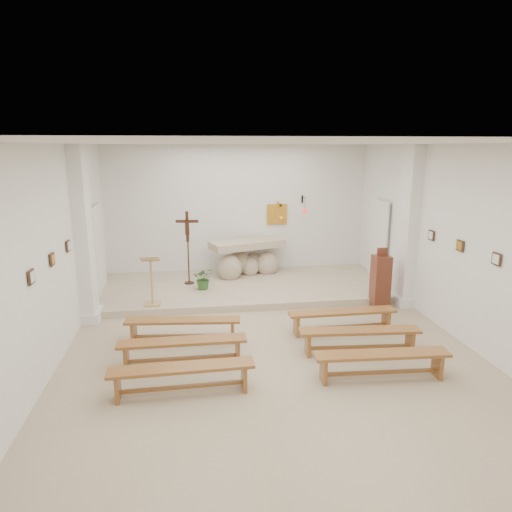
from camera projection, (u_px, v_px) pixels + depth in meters
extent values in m
cube|color=#C8B090|center=(270.00, 352.00, 7.87)|extent=(7.00, 10.00, 0.00)
cube|color=white|center=(47.00, 261.00, 6.97)|extent=(0.02, 10.00, 3.50)
cube|color=white|center=(468.00, 246.00, 7.95)|extent=(0.02, 10.00, 3.50)
cube|color=white|center=(238.00, 211.00, 12.26)|extent=(7.00, 0.02, 3.50)
cube|color=silver|center=(272.00, 144.00, 7.05)|extent=(7.00, 10.00, 0.02)
cube|color=#C4B497|center=(246.00, 287.00, 11.22)|extent=(6.98, 3.00, 0.15)
cube|color=white|center=(84.00, 236.00, 8.91)|extent=(0.26, 0.55, 3.50)
cube|color=white|center=(408.00, 227.00, 9.86)|extent=(0.26, 0.55, 3.50)
cube|color=gold|center=(277.00, 214.00, 12.40)|extent=(0.55, 0.04, 0.55)
cube|color=black|center=(302.00, 199.00, 12.42)|extent=(0.04, 0.02, 0.20)
cylinder|color=black|center=(304.00, 197.00, 12.26)|extent=(0.02, 0.30, 0.02)
cylinder|color=black|center=(305.00, 204.00, 12.15)|extent=(0.01, 0.01, 0.34)
sphere|color=red|center=(305.00, 211.00, 12.20)|extent=(0.11, 0.11, 0.11)
cube|color=#3B261A|center=(31.00, 277.00, 6.21)|extent=(0.03, 0.20, 0.20)
cube|color=#3B261A|center=(52.00, 259.00, 7.17)|extent=(0.03, 0.20, 0.20)
cube|color=#3B261A|center=(68.00, 246.00, 8.13)|extent=(0.03, 0.20, 0.20)
cube|color=#3B261A|center=(497.00, 259.00, 7.19)|extent=(0.03, 0.20, 0.20)
cube|color=#3B261A|center=(460.00, 246.00, 8.15)|extent=(0.03, 0.20, 0.20)
cube|color=#3B261A|center=(431.00, 235.00, 9.11)|extent=(0.03, 0.20, 0.20)
cube|color=silver|center=(94.00, 296.00, 9.92)|extent=(0.10, 0.85, 0.52)
cube|color=silver|center=(392.00, 283.00, 10.89)|extent=(0.10, 0.85, 0.52)
ellipsoid|color=beige|center=(230.00, 268.00, 11.65)|extent=(0.63, 0.53, 0.71)
ellipsoid|color=beige|center=(267.00, 264.00, 12.15)|extent=(0.58, 0.50, 0.67)
ellipsoid|color=beige|center=(239.00, 263.00, 12.12)|extent=(0.67, 0.57, 0.63)
ellipsoid|color=beige|center=(254.00, 263.00, 12.29)|extent=(0.54, 0.46, 0.58)
ellipsoid|color=beige|center=(250.00, 267.00, 12.02)|extent=(0.46, 0.39, 0.54)
cube|color=beige|center=(247.00, 244.00, 11.90)|extent=(2.06, 1.30, 0.19)
cube|color=tan|center=(153.00, 304.00, 9.76)|extent=(0.34, 0.34, 0.04)
cylinder|color=tan|center=(152.00, 283.00, 9.65)|extent=(0.05, 0.05, 0.95)
cube|color=tan|center=(150.00, 260.00, 9.51)|extent=(0.41, 0.30, 0.15)
cube|color=silver|center=(150.00, 258.00, 9.47)|extent=(0.35, 0.24, 0.12)
cylinder|color=#3A1D12|center=(189.00, 283.00, 11.27)|extent=(0.24, 0.24, 0.03)
cylinder|color=#3A1D12|center=(189.00, 262.00, 11.14)|extent=(0.04, 0.04, 1.08)
cube|color=#3A1D12|center=(187.00, 227.00, 10.94)|extent=(0.07, 0.06, 0.74)
cube|color=#3A1D12|center=(187.00, 221.00, 10.91)|extent=(0.54, 0.12, 0.07)
cube|color=#3A1D12|center=(187.00, 228.00, 10.91)|extent=(0.10, 0.05, 0.31)
imported|color=#2F5F26|center=(204.00, 278.00, 10.77)|extent=(0.49, 0.42, 0.53)
cube|color=#5F2A1B|center=(380.00, 281.00, 9.96)|extent=(0.36, 0.36, 1.15)
cube|color=#5F2A1B|center=(382.00, 252.00, 9.80)|extent=(0.23, 0.05, 0.19)
cube|color=brown|center=(183.00, 320.00, 8.18)|extent=(2.08, 0.54, 0.05)
cube|color=brown|center=(134.00, 332.00, 8.20)|extent=(0.09, 0.30, 0.39)
cube|color=brown|center=(232.00, 331.00, 8.26)|extent=(0.09, 0.30, 0.39)
cube|color=brown|center=(184.00, 336.00, 8.25)|extent=(1.72, 0.24, 0.05)
cube|color=brown|center=(342.00, 312.00, 8.60)|extent=(2.06, 0.34, 0.05)
cube|color=brown|center=(296.00, 325.00, 8.52)|extent=(0.06, 0.30, 0.39)
cube|color=brown|center=(386.00, 320.00, 8.78)|extent=(0.06, 0.30, 0.39)
cube|color=brown|center=(342.00, 327.00, 8.67)|extent=(1.73, 0.07, 0.05)
cube|color=brown|center=(182.00, 341.00, 7.30)|extent=(2.05, 0.33, 0.05)
cube|color=brown|center=(126.00, 357.00, 7.23)|extent=(0.06, 0.30, 0.39)
cube|color=brown|center=(237.00, 350.00, 7.48)|extent=(0.06, 0.30, 0.39)
cube|color=brown|center=(183.00, 358.00, 7.37)|extent=(1.73, 0.06, 0.05)
cube|color=brown|center=(360.00, 331.00, 7.72)|extent=(2.07, 0.49, 0.05)
cube|color=brown|center=(308.00, 344.00, 7.72)|extent=(0.08, 0.30, 0.39)
cube|color=brown|center=(410.00, 341.00, 7.83)|extent=(0.08, 0.30, 0.39)
cube|color=brown|center=(359.00, 347.00, 7.79)|extent=(1.73, 0.19, 0.05)
cube|color=brown|center=(182.00, 368.00, 6.43)|extent=(2.06, 0.38, 0.05)
cube|color=brown|center=(118.00, 387.00, 6.33)|extent=(0.06, 0.30, 0.39)
cube|color=brown|center=(244.00, 376.00, 6.62)|extent=(0.06, 0.30, 0.39)
cube|color=brown|center=(182.00, 387.00, 6.50)|extent=(1.73, 0.10, 0.05)
cube|color=brown|center=(382.00, 354.00, 6.85)|extent=(2.07, 0.45, 0.05)
cube|color=brown|center=(323.00, 370.00, 6.82)|extent=(0.07, 0.30, 0.39)
cube|color=brown|center=(437.00, 365.00, 6.97)|extent=(0.07, 0.30, 0.39)
cube|color=brown|center=(381.00, 372.00, 6.92)|extent=(1.73, 0.16, 0.05)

